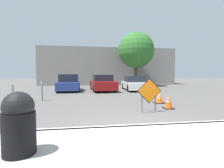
{
  "coord_description": "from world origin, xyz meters",
  "views": [
    {
      "loc": [
        -1.38,
        -4.54,
        1.54
      ],
      "look_at": [
        1.27,
        12.24,
        0.54
      ],
      "focal_mm": 28.0,
      "sensor_mm": 36.0,
      "label": 1
    }
  ],
  "objects_px": {
    "traffic_cone_nearest": "(169,101)",
    "parked_car_second": "(102,83)",
    "trash_bin": "(19,123)",
    "road_closed_sign": "(149,94)",
    "parked_car_nearest": "(69,83)",
    "traffic_cone_second": "(159,98)",
    "bollard_second": "(13,92)",
    "bollard_nearest": "(42,91)",
    "parked_car_third": "(134,84)"
  },
  "relations": [
    {
      "from": "traffic_cone_nearest",
      "to": "parked_car_nearest",
      "type": "relative_size",
      "value": 0.15
    },
    {
      "from": "traffic_cone_second",
      "to": "trash_bin",
      "type": "xyz_separation_m",
      "value": [
        -5.01,
        -5.41,
        0.41
      ]
    },
    {
      "from": "parked_car_nearest",
      "to": "parked_car_third",
      "type": "distance_m",
      "value": 6.0
    },
    {
      "from": "bollard_nearest",
      "to": "bollard_second",
      "type": "bearing_deg",
      "value": 180.0
    },
    {
      "from": "parked_car_third",
      "to": "parked_car_second",
      "type": "bearing_deg",
      "value": 5.23
    },
    {
      "from": "road_closed_sign",
      "to": "bollard_nearest",
      "type": "xyz_separation_m",
      "value": [
        -4.94,
        3.77,
        -0.16
      ]
    },
    {
      "from": "parked_car_third",
      "to": "bollard_nearest",
      "type": "bearing_deg",
      "value": 42.14
    },
    {
      "from": "bollard_second",
      "to": "trash_bin",
      "type": "bearing_deg",
      "value": -68.58
    },
    {
      "from": "road_closed_sign",
      "to": "trash_bin",
      "type": "height_order",
      "value": "road_closed_sign"
    },
    {
      "from": "road_closed_sign",
      "to": "bollard_nearest",
      "type": "distance_m",
      "value": 6.21
    },
    {
      "from": "parked_car_nearest",
      "to": "trash_bin",
      "type": "distance_m",
      "value": 12.93
    },
    {
      "from": "road_closed_sign",
      "to": "traffic_cone_second",
      "type": "relative_size",
      "value": 2.3
    },
    {
      "from": "parked_car_nearest",
      "to": "bollard_nearest",
      "type": "relative_size",
      "value": 3.98
    },
    {
      "from": "road_closed_sign",
      "to": "traffic_cone_nearest",
      "type": "bearing_deg",
      "value": 26.7
    },
    {
      "from": "road_closed_sign",
      "to": "traffic_cone_second",
      "type": "distance_m",
      "value": 2.46
    },
    {
      "from": "road_closed_sign",
      "to": "parked_car_nearest",
      "type": "distance_m",
      "value": 10.31
    },
    {
      "from": "parked_car_nearest",
      "to": "bollard_second",
      "type": "bearing_deg",
      "value": 65.21
    },
    {
      "from": "parked_car_second",
      "to": "bollard_second",
      "type": "relative_size",
      "value": 4.84
    },
    {
      "from": "trash_bin",
      "to": "traffic_cone_nearest",
      "type": "bearing_deg",
      "value": 39.54
    },
    {
      "from": "parked_car_third",
      "to": "bollard_second",
      "type": "bearing_deg",
      "value": 36.74
    },
    {
      "from": "traffic_cone_nearest",
      "to": "bollard_second",
      "type": "distance_m",
      "value": 8.25
    },
    {
      "from": "trash_bin",
      "to": "bollard_second",
      "type": "distance_m",
      "value": 7.69
    },
    {
      "from": "parked_car_second",
      "to": "trash_bin",
      "type": "bearing_deg",
      "value": 74.82
    },
    {
      "from": "trash_bin",
      "to": "bollard_second",
      "type": "bearing_deg",
      "value": 111.42
    },
    {
      "from": "traffic_cone_nearest",
      "to": "parked_car_second",
      "type": "bearing_deg",
      "value": 103.31
    },
    {
      "from": "trash_bin",
      "to": "bollard_second",
      "type": "xyz_separation_m",
      "value": [
        -2.81,
        7.16,
        -0.17
      ]
    },
    {
      "from": "traffic_cone_nearest",
      "to": "parked_car_second",
      "type": "height_order",
      "value": "parked_car_second"
    },
    {
      "from": "traffic_cone_nearest",
      "to": "bollard_second",
      "type": "xyz_separation_m",
      "value": [
        -7.61,
        3.2,
        0.2
      ]
    },
    {
      "from": "traffic_cone_nearest",
      "to": "road_closed_sign",
      "type": "bearing_deg",
      "value": -153.3
    },
    {
      "from": "trash_bin",
      "to": "parked_car_third",
      "type": "bearing_deg",
      "value": 65.75
    },
    {
      "from": "bollard_nearest",
      "to": "parked_car_nearest",
      "type": "bearing_deg",
      "value": 80.09
    },
    {
      "from": "traffic_cone_second",
      "to": "parked_car_nearest",
      "type": "relative_size",
      "value": 0.14
    },
    {
      "from": "parked_car_second",
      "to": "bollard_second",
      "type": "distance_m",
      "value": 7.81
    },
    {
      "from": "trash_bin",
      "to": "bollard_nearest",
      "type": "distance_m",
      "value": 7.27
    },
    {
      "from": "parked_car_second",
      "to": "parked_car_third",
      "type": "bearing_deg",
      "value": 178.7
    },
    {
      "from": "trash_bin",
      "to": "road_closed_sign",
      "type": "bearing_deg",
      "value": 42.75
    },
    {
      "from": "parked_car_nearest",
      "to": "bollard_nearest",
      "type": "xyz_separation_m",
      "value": [
        -1.01,
        -5.77,
        -0.11
      ]
    },
    {
      "from": "parked_car_third",
      "to": "bollard_nearest",
      "type": "distance_m",
      "value": 8.96
    },
    {
      "from": "parked_car_nearest",
      "to": "parked_car_third",
      "type": "relative_size",
      "value": 0.9
    },
    {
      "from": "parked_car_nearest",
      "to": "bollard_second",
      "type": "relative_size",
      "value": 4.37
    },
    {
      "from": "road_closed_sign",
      "to": "bollard_nearest",
      "type": "relative_size",
      "value": 1.26
    },
    {
      "from": "traffic_cone_second",
      "to": "parked_car_second",
      "type": "xyz_separation_m",
      "value": [
        -2.27,
        7.25,
        0.39
      ]
    },
    {
      "from": "traffic_cone_second",
      "to": "bollard_second",
      "type": "distance_m",
      "value": 8.01
    },
    {
      "from": "parked_car_nearest",
      "to": "bollard_nearest",
      "type": "bearing_deg",
      "value": 79.17
    },
    {
      "from": "traffic_cone_nearest",
      "to": "parked_car_second",
      "type": "distance_m",
      "value": 8.95
    },
    {
      "from": "traffic_cone_nearest",
      "to": "parked_car_third",
      "type": "relative_size",
      "value": 0.14
    },
    {
      "from": "traffic_cone_second",
      "to": "parked_car_nearest",
      "type": "xyz_separation_m",
      "value": [
        -5.27,
        7.51,
        0.39
      ]
    },
    {
      "from": "parked_car_nearest",
      "to": "bollard_nearest",
      "type": "distance_m",
      "value": 5.85
    },
    {
      "from": "traffic_cone_nearest",
      "to": "traffic_cone_second",
      "type": "distance_m",
      "value": 1.47
    },
    {
      "from": "parked_car_nearest",
      "to": "parked_car_third",
      "type": "height_order",
      "value": "parked_car_nearest"
    }
  ]
}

